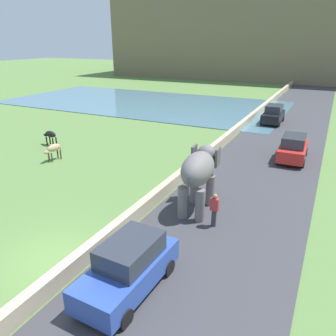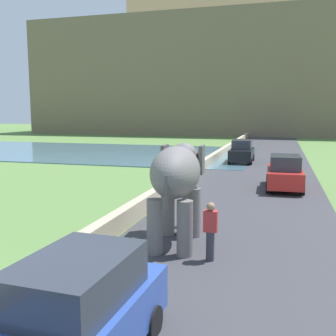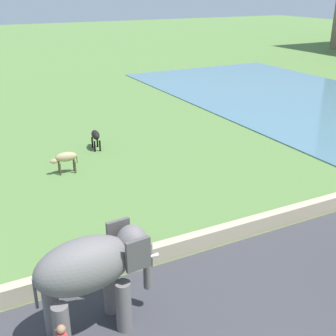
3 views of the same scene
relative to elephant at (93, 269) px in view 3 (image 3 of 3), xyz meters
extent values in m
cube|color=slate|center=(-17.41, 24.32, -2.00)|extent=(36.00, 18.00, 0.08)
ellipsoid|color=slate|center=(0.02, -0.22, 0.20)|extent=(1.60, 2.80, 1.50)
cylinder|color=slate|center=(-0.47, 0.62, -1.24)|extent=(0.44, 0.44, 1.60)
cylinder|color=slate|center=(0.37, 0.68, -1.24)|extent=(0.44, 0.44, 1.60)
cylinder|color=slate|center=(-0.34, -1.13, -1.24)|extent=(0.44, 0.44, 1.60)
cylinder|color=slate|center=(0.50, -1.07, -1.24)|extent=(0.44, 0.44, 1.60)
ellipsoid|color=slate|center=(-0.09, 1.19, 0.39)|extent=(1.06, 0.97, 1.10)
cube|color=#504C4C|center=(-0.68, 1.01, 0.43)|extent=(0.17, 0.71, 0.90)
cube|color=#504C4C|center=(0.52, 1.10, 0.43)|extent=(0.17, 0.71, 0.90)
cylinder|color=slate|center=(-0.12, 1.66, -0.50)|extent=(0.28, 0.28, 1.50)
cone|color=silver|center=(-0.34, 1.58, -0.05)|extent=(0.16, 0.57, 0.17)
cone|color=silver|center=(0.10, 1.61, -0.05)|extent=(0.16, 0.57, 0.17)
cylinder|color=#504C4C|center=(0.11, -1.54, -0.15)|extent=(0.08, 0.08, 0.90)
sphere|color=#997051|center=(1.23, -1.22, -0.52)|extent=(0.22, 0.22, 0.22)
ellipsoid|color=tan|center=(-11.49, 2.30, -1.14)|extent=(0.54, 1.14, 0.50)
cylinder|color=#493D2C|center=(-11.37, 1.91, -1.71)|extent=(0.10, 0.10, 0.65)
cylinder|color=#493D2C|center=(-11.68, 1.93, -1.71)|extent=(0.10, 0.10, 0.65)
cylinder|color=#493D2C|center=(-11.30, 2.67, -1.71)|extent=(0.10, 0.10, 0.65)
cylinder|color=#493D2C|center=(-11.61, 2.70, -1.71)|extent=(0.10, 0.10, 0.65)
ellipsoid|color=tan|center=(-11.55, 1.67, -1.29)|extent=(0.28, 0.42, 0.26)
cone|color=beige|center=(-11.46, 1.66, -1.12)|extent=(0.04, 0.04, 0.12)
cone|color=beige|center=(-11.64, 1.68, -1.12)|extent=(0.04, 0.04, 0.12)
cylinder|color=#493D2C|center=(-11.44, 2.84, -1.34)|extent=(0.04, 0.04, 0.45)
ellipsoid|color=black|center=(-14.25, 4.81, -1.14)|extent=(1.15, 0.58, 0.50)
cylinder|color=black|center=(-14.66, 4.70, -1.71)|extent=(0.10, 0.10, 0.65)
cylinder|color=black|center=(-14.61, 5.01, -1.71)|extent=(0.10, 0.10, 0.65)
cylinder|color=black|center=(-13.89, 4.60, -1.71)|extent=(0.10, 0.10, 0.65)
cylinder|color=black|center=(-13.85, 4.91, -1.71)|extent=(0.10, 0.10, 0.65)
ellipsoid|color=black|center=(-14.88, 4.89, -1.29)|extent=(0.43, 0.29, 0.26)
cone|color=beige|center=(-14.89, 4.80, -1.12)|extent=(0.04, 0.04, 0.12)
cone|color=beige|center=(-14.87, 4.98, -1.12)|extent=(0.04, 0.04, 0.12)
cylinder|color=black|center=(-13.72, 4.74, -1.34)|extent=(0.04, 0.04, 0.45)
camera|label=1|loc=(5.15, -13.67, 5.78)|focal=35.64mm
camera|label=2|loc=(2.91, -11.14, 1.92)|focal=42.16mm
camera|label=3|loc=(9.55, -2.69, 6.94)|focal=46.88mm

